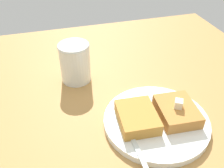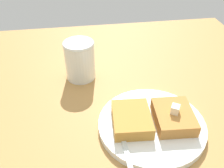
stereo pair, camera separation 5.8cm
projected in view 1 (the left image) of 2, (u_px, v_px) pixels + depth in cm
name	position (u px, v px, depth cm)	size (l,w,h in cm)	color
table_surface	(125.00, 107.00, 59.92)	(92.13, 92.13, 2.21)	#B18044
plate	(156.00, 121.00, 53.53)	(22.51, 22.51, 1.47)	white
toast_slice_left	(177.00, 111.00, 53.06)	(7.74, 9.58, 2.71)	#B97A38
toast_slice_middle	(137.00, 117.00, 51.62)	(7.74, 9.58, 2.71)	#BB8032
butter_pat_primary	(179.00, 104.00, 51.57)	(1.77, 1.59, 1.77)	#F6E8C4
fork	(132.00, 138.00, 48.70)	(2.22, 16.01, 0.36)	silver
syrup_jar	(75.00, 64.00, 64.31)	(7.94, 7.94, 10.38)	#57290A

